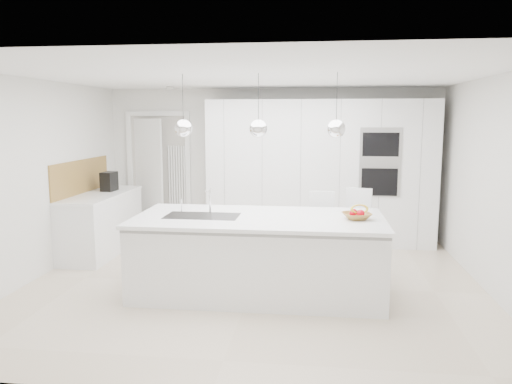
# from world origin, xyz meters

# --- Properties ---
(floor) EXTENTS (5.50, 5.50, 0.00)m
(floor) POSITION_xyz_m (0.00, 0.00, 0.00)
(floor) COLOR beige
(floor) RESTS_ON ground
(wall_back) EXTENTS (5.50, 0.00, 5.50)m
(wall_back) POSITION_xyz_m (0.00, 2.50, 1.25)
(wall_back) COLOR silver
(wall_back) RESTS_ON ground
(wall_left) EXTENTS (0.00, 5.00, 5.00)m
(wall_left) POSITION_xyz_m (-2.75, 0.00, 1.25)
(wall_left) COLOR silver
(wall_left) RESTS_ON ground
(ceiling) EXTENTS (5.50, 5.50, 0.00)m
(ceiling) POSITION_xyz_m (0.00, 0.00, 2.50)
(ceiling) COLOR white
(ceiling) RESTS_ON wall_back
(tall_cabinets) EXTENTS (3.60, 0.60, 2.30)m
(tall_cabinets) POSITION_xyz_m (0.80, 2.20, 1.15)
(tall_cabinets) COLOR white
(tall_cabinets) RESTS_ON floor
(oven_stack) EXTENTS (0.62, 0.04, 1.05)m
(oven_stack) POSITION_xyz_m (1.70, 1.89, 1.35)
(oven_stack) COLOR #A5A5A8
(oven_stack) RESTS_ON tall_cabinets
(doorway_frame) EXTENTS (1.11, 0.08, 2.13)m
(doorway_frame) POSITION_xyz_m (-1.95, 2.47, 1.02)
(doorway_frame) COLOR white
(doorway_frame) RESTS_ON floor
(hallway_door) EXTENTS (0.76, 0.38, 2.00)m
(hallway_door) POSITION_xyz_m (-2.20, 2.42, 1.00)
(hallway_door) COLOR white
(hallway_door) RESTS_ON floor
(radiator) EXTENTS (0.32, 0.04, 1.40)m
(radiator) POSITION_xyz_m (-1.63, 2.46, 0.85)
(radiator) COLOR white
(radiator) RESTS_ON floor
(left_base_cabinets) EXTENTS (0.60, 1.80, 0.86)m
(left_base_cabinets) POSITION_xyz_m (-2.45, 1.20, 0.43)
(left_base_cabinets) COLOR white
(left_base_cabinets) RESTS_ON floor
(left_worktop) EXTENTS (0.62, 1.82, 0.04)m
(left_worktop) POSITION_xyz_m (-2.45, 1.20, 0.88)
(left_worktop) COLOR white
(left_worktop) RESTS_ON left_base_cabinets
(oak_backsplash) EXTENTS (0.02, 1.80, 0.50)m
(oak_backsplash) POSITION_xyz_m (-2.74, 1.20, 1.15)
(oak_backsplash) COLOR #A17938
(oak_backsplash) RESTS_ON wall_left
(island_base) EXTENTS (2.80, 1.20, 0.86)m
(island_base) POSITION_xyz_m (0.10, -0.30, 0.43)
(island_base) COLOR white
(island_base) RESTS_ON floor
(island_worktop) EXTENTS (2.84, 1.40, 0.04)m
(island_worktop) POSITION_xyz_m (0.10, -0.25, 0.88)
(island_worktop) COLOR white
(island_worktop) RESTS_ON island_base
(island_sink) EXTENTS (0.84, 0.44, 0.18)m
(island_sink) POSITION_xyz_m (-0.55, -0.30, 0.82)
(island_sink) COLOR #3F3F42
(island_sink) RESTS_ON island_worktop
(island_tap) EXTENTS (0.02, 0.02, 0.30)m
(island_tap) POSITION_xyz_m (-0.50, -0.10, 1.05)
(island_tap) COLOR white
(island_tap) RESTS_ON island_worktop
(pendant_left) EXTENTS (0.20, 0.20, 0.20)m
(pendant_left) POSITION_xyz_m (-0.75, -0.30, 1.90)
(pendant_left) COLOR white
(pendant_left) RESTS_ON ceiling
(pendant_mid) EXTENTS (0.20, 0.20, 0.20)m
(pendant_mid) POSITION_xyz_m (0.10, -0.30, 1.90)
(pendant_mid) COLOR white
(pendant_mid) RESTS_ON ceiling
(pendant_right) EXTENTS (0.20, 0.20, 0.20)m
(pendant_right) POSITION_xyz_m (0.95, -0.30, 1.90)
(pendant_right) COLOR white
(pendant_right) RESTS_ON ceiling
(fruit_bowl) EXTENTS (0.40, 0.40, 0.08)m
(fruit_bowl) POSITION_xyz_m (1.20, -0.28, 0.94)
(fruit_bowl) COLOR #A17938
(fruit_bowl) RESTS_ON island_worktop
(espresso_machine) EXTENTS (0.20, 0.29, 0.29)m
(espresso_machine) POSITION_xyz_m (-2.43, 1.48, 1.05)
(espresso_machine) COLOR black
(espresso_machine) RESTS_ON left_worktop
(bar_stool_left) EXTENTS (0.41, 0.53, 1.05)m
(bar_stool_left) POSITION_xyz_m (0.83, 0.59, 0.53)
(bar_stool_left) COLOR white
(bar_stool_left) RESTS_ON floor
(bar_stool_right) EXTENTS (0.49, 0.58, 1.09)m
(bar_stool_right) POSITION_xyz_m (1.31, 0.70, 0.54)
(bar_stool_right) COLOR white
(bar_stool_right) RESTS_ON floor
(apple_a) EXTENTS (0.07, 0.07, 0.07)m
(apple_a) POSITION_xyz_m (1.15, -0.30, 0.97)
(apple_a) COLOR red
(apple_a) RESTS_ON fruit_bowl
(apple_b) EXTENTS (0.09, 0.09, 0.09)m
(apple_b) POSITION_xyz_m (1.24, -0.33, 0.97)
(apple_b) COLOR red
(apple_b) RESTS_ON fruit_bowl
(apple_c) EXTENTS (0.08, 0.08, 0.08)m
(apple_c) POSITION_xyz_m (1.17, -0.22, 0.97)
(apple_c) COLOR red
(apple_c) RESTS_ON fruit_bowl
(banana_bunch) EXTENTS (0.24, 0.17, 0.22)m
(banana_bunch) POSITION_xyz_m (1.23, -0.28, 1.02)
(banana_bunch) COLOR yellow
(banana_bunch) RESTS_ON fruit_bowl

